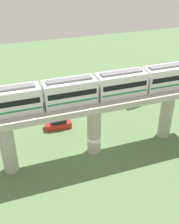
# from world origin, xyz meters

# --- Properties ---
(ground_plane) EXTENTS (120.00, 120.00, 0.00)m
(ground_plane) POSITION_xyz_m (0.00, 0.00, 0.00)
(ground_plane) COLOR #5B7A4C
(viaduct) EXTENTS (5.20, 35.80, 8.60)m
(viaduct) POSITION_xyz_m (0.00, 0.00, 6.65)
(viaduct) COLOR #B7B2AA
(viaduct) RESTS_ON ground
(train) EXTENTS (2.64, 27.45, 3.24)m
(train) POSITION_xyz_m (0.00, 0.22, 10.14)
(train) COLOR white
(train) RESTS_ON viaduct
(parked_car_black) EXTENTS (2.44, 4.43, 1.76)m
(parked_car_black) POSITION_xyz_m (-12.39, 5.32, 0.74)
(parked_car_black) COLOR black
(parked_car_black) RESTS_ON ground
(parked_car_red) EXTENTS (2.08, 4.31, 1.76)m
(parked_car_red) POSITION_xyz_m (-7.80, -3.30, 0.74)
(parked_car_red) COLOR red
(parked_car_red) RESTS_ON ground
(parked_car_silver) EXTENTS (2.61, 4.48, 1.76)m
(parked_car_silver) POSITION_xyz_m (-10.53, 12.40, 0.74)
(parked_car_silver) COLOR #B2B5BA
(parked_car_silver) RESTS_ON ground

